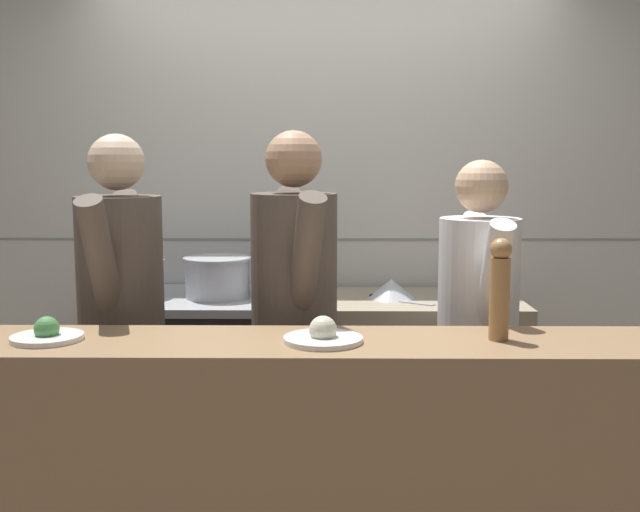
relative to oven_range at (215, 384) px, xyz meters
The scene contains 15 objects.
wall_back_tiled 1.09m from the oven_range, 35.79° to the left, with size 8.00×0.06×2.60m.
oven_range is the anchor object (origin of this frame).
prep_counter 1.05m from the oven_range, ahead, with size 0.95×0.65×0.90m.
pass_counter 1.32m from the oven_range, 68.15° to the right, with size 2.89×0.45×0.98m.
stock_pot 0.66m from the oven_range, behind, with size 0.28×0.28×0.19m.
sauce_pot 0.56m from the oven_range, 52.93° to the right, with size 0.33×0.33×0.20m.
braising_pot 0.64m from the oven_range, ahead, with size 0.29×0.29×0.17m.
mixing_bowl_steel 1.01m from the oven_range, ahead, with size 0.24×0.24×0.09m.
chefs_knife 1.01m from the oven_range, ahead, with size 0.30×0.22×0.02m.
plated_dish_main 1.40m from the oven_range, 106.47° to the right, with size 0.24×0.24×0.08m.
plated_dish_appetiser 1.47m from the oven_range, 65.98° to the right, with size 0.26×0.26×0.09m.
pepper_mill 1.81m from the oven_range, 46.62° to the right, with size 0.07×0.07×0.34m.
chef_head_cook 0.89m from the oven_range, 110.21° to the right, with size 0.36×0.73×1.68m.
chef_sous 0.96m from the oven_range, 58.15° to the right, with size 0.42×0.74×1.69m.
chef_line 1.43m from the oven_range, 30.81° to the right, with size 0.34×0.69×1.58m.
Camera 1 is at (0.02, -2.71, 1.58)m, focal length 42.00 mm.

